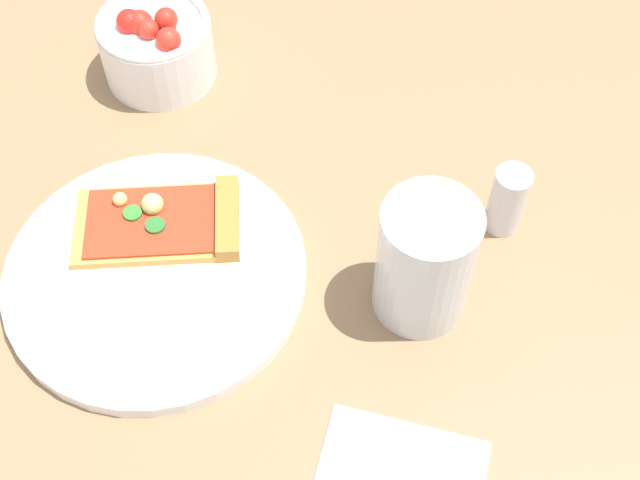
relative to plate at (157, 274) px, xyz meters
name	(u,v)px	position (x,y,z in m)	size (l,w,h in m)	color
ground_plane	(162,260)	(-0.02, 0.00, -0.01)	(2.40, 2.40, 0.00)	#93704C
plate	(157,274)	(0.00, 0.00, 0.00)	(0.26, 0.26, 0.01)	white
pizza_slice_main	(168,221)	(-0.05, 0.00, 0.01)	(0.11, 0.16, 0.03)	gold
salad_bowl	(156,45)	(-0.25, -0.05, 0.03)	(0.11, 0.11, 0.08)	white
soda_glass	(425,263)	(0.00, 0.23, 0.05)	(0.08, 0.08, 0.12)	silver
pepper_shaker	(509,196)	(-0.09, 0.30, 0.03)	(0.03, 0.03, 0.08)	silver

